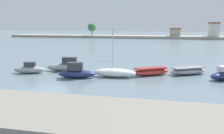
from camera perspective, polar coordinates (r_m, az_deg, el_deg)
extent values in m
plane|color=slate|center=(24.73, -13.38, -5.24)|extent=(400.00, 400.00, 0.00)
ellipsoid|color=#9E9EA3|center=(33.94, -18.76, -0.61)|extent=(4.34, 2.19, 0.91)
cube|color=#333338|center=(33.79, -18.69, 0.63)|extent=(1.48, 1.04, 0.58)
cube|color=black|center=(33.56, -17.61, 0.73)|extent=(0.22, 0.70, 0.40)
ellipsoid|color=#9E9EA3|center=(34.25, -11.22, -0.04)|extent=(4.94, 2.25, 1.06)
cube|color=#333338|center=(33.87, -9.92, 1.54)|extent=(1.98, 1.16, 0.87)
cube|color=black|center=(33.63, -8.38, 1.67)|extent=(0.19, 0.83, 0.61)
ellipsoid|color=navy|center=(29.60, -8.21, -1.63)|extent=(4.69, 2.42, 0.95)
cube|color=#333338|center=(29.46, -8.61, 0.18)|extent=(1.91, 1.36, 0.94)
cube|color=black|center=(29.30, -6.94, 0.35)|extent=(0.26, 0.93, 0.66)
ellipsoid|color=white|center=(29.80, 0.64, -1.35)|extent=(5.29, 1.91, 1.05)
cylinder|color=silver|center=(29.41, 0.17, 4.40)|extent=(0.10, 0.10, 4.94)
cylinder|color=#B7B7BC|center=(29.79, -1.30, 1.30)|extent=(2.07, 0.11, 0.08)
ellipsoid|color=#C63833|center=(31.22, 8.98, -1.18)|extent=(5.14, 4.01, 0.80)
cube|color=maroon|center=(31.13, 9.00, -0.30)|extent=(4.15, 3.26, 0.18)
ellipsoid|color=#9E9EA3|center=(32.91, 17.30, -0.92)|extent=(5.43, 4.31, 0.82)
cube|color=slate|center=(32.83, 17.35, -0.13)|extent=(4.38, 3.51, 0.10)
cube|color=#9E998C|center=(114.88, 7.71, 6.99)|extent=(132.53, 11.38, 1.15)
cube|color=#B2A38E|center=(113.21, 14.53, 7.77)|extent=(4.49, 3.73, 3.00)
cube|color=#995B42|center=(113.16, 14.57, 8.71)|extent=(4.94, 4.11, 0.70)
cube|color=beige|center=(114.71, 22.66, 7.97)|extent=(3.97, 4.80, 5.45)
cube|color=#995B42|center=(114.68, 22.76, 9.50)|extent=(4.36, 5.28, 0.70)
cylinder|color=brown|center=(117.73, -4.71, 7.94)|extent=(0.36, 0.36, 2.24)
sphere|color=#387A3D|center=(117.67, -4.72, 9.25)|extent=(3.94, 3.94, 3.94)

